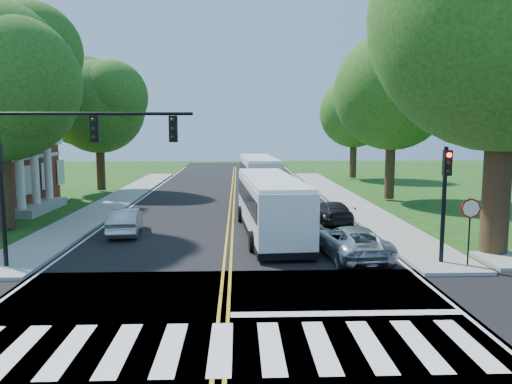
{
  "coord_description": "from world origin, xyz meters",
  "views": [
    {
      "loc": [
        0.43,
        -11.86,
        5.19
      ],
      "look_at": [
        1.23,
        10.26,
        2.4
      ],
      "focal_mm": 35.0,
      "sensor_mm": 36.0,
      "label": 1
    }
  ],
  "objects_px": {
    "dark_sedan": "(331,212)",
    "bus_follow": "(258,174)",
    "signal_ne": "(445,189)",
    "signal_nw": "(64,152)",
    "bus_lead": "(270,204)",
    "suv": "(351,242)",
    "hatchback": "(125,221)"
  },
  "relations": [
    {
      "from": "dark_sedan",
      "to": "bus_follow",
      "type": "bearing_deg",
      "value": -81.01
    },
    {
      "from": "signal_ne",
      "to": "signal_nw",
      "type": "bearing_deg",
      "value": -179.95
    },
    {
      "from": "signal_ne",
      "to": "bus_follow",
      "type": "bearing_deg",
      "value": 105.32
    },
    {
      "from": "bus_lead",
      "to": "dark_sedan",
      "type": "distance_m",
      "value": 4.77
    },
    {
      "from": "signal_nw",
      "to": "signal_ne",
      "type": "distance_m",
      "value": 14.13
    },
    {
      "from": "signal_ne",
      "to": "suv",
      "type": "bearing_deg",
      "value": 157.69
    },
    {
      "from": "bus_lead",
      "to": "bus_follow",
      "type": "height_order",
      "value": "bus_follow"
    },
    {
      "from": "hatchback",
      "to": "dark_sedan",
      "type": "distance_m",
      "value": 11.09
    },
    {
      "from": "suv",
      "to": "signal_nw",
      "type": "bearing_deg",
      "value": 0.82
    },
    {
      "from": "hatchback",
      "to": "dark_sedan",
      "type": "relative_size",
      "value": 0.95
    },
    {
      "from": "bus_lead",
      "to": "suv",
      "type": "bearing_deg",
      "value": 119.36
    },
    {
      "from": "suv",
      "to": "bus_lead",
      "type": "bearing_deg",
      "value": -62.94
    },
    {
      "from": "bus_lead",
      "to": "hatchback",
      "type": "height_order",
      "value": "bus_lead"
    },
    {
      "from": "signal_nw",
      "to": "signal_ne",
      "type": "height_order",
      "value": "signal_nw"
    },
    {
      "from": "signal_nw",
      "to": "dark_sedan",
      "type": "relative_size",
      "value": 1.72
    },
    {
      "from": "signal_nw",
      "to": "dark_sedan",
      "type": "bearing_deg",
      "value": 37.85
    },
    {
      "from": "bus_lead",
      "to": "signal_ne",
      "type": "bearing_deg",
      "value": 132.59
    },
    {
      "from": "bus_follow",
      "to": "dark_sedan",
      "type": "distance_m",
      "value": 13.86
    },
    {
      "from": "hatchback",
      "to": "suv",
      "type": "distance_m",
      "value": 11.28
    },
    {
      "from": "bus_follow",
      "to": "hatchback",
      "type": "xyz_separation_m",
      "value": [
        -7.26,
        -16.08,
        -0.9
      ]
    },
    {
      "from": "bus_follow",
      "to": "suv",
      "type": "xyz_separation_m",
      "value": [
        2.91,
        -20.96,
        -0.9
      ]
    },
    {
      "from": "signal_ne",
      "to": "bus_follow",
      "type": "distance_m",
      "value": 23.13
    },
    {
      "from": "bus_lead",
      "to": "hatchback",
      "type": "distance_m",
      "value": 7.23
    },
    {
      "from": "signal_nw",
      "to": "hatchback",
      "type": "distance_m",
      "value": 7.26
    },
    {
      "from": "bus_lead",
      "to": "suv",
      "type": "relative_size",
      "value": 2.38
    },
    {
      "from": "bus_follow",
      "to": "dark_sedan",
      "type": "bearing_deg",
      "value": 102.08
    },
    {
      "from": "dark_sedan",
      "to": "bus_lead",
      "type": "bearing_deg",
      "value": 34.26
    },
    {
      "from": "signal_nw",
      "to": "suv",
      "type": "bearing_deg",
      "value": 6.93
    },
    {
      "from": "signal_nw",
      "to": "bus_follow",
      "type": "bearing_deg",
      "value": 70.35
    },
    {
      "from": "signal_ne",
      "to": "suv",
      "type": "relative_size",
      "value": 0.93
    },
    {
      "from": "bus_lead",
      "to": "suv",
      "type": "xyz_separation_m",
      "value": [
        2.99,
        -4.58,
        -0.86
      ]
    },
    {
      "from": "suv",
      "to": "hatchback",
      "type": "bearing_deg",
      "value": -31.77
    }
  ]
}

